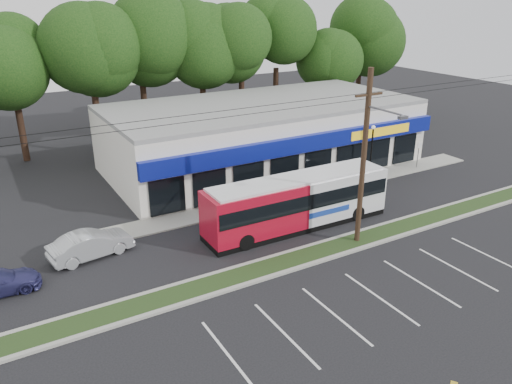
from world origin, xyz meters
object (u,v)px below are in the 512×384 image
object	(u,v)px
sign_post	(419,151)
car_silver	(91,244)
lamp_post	(372,145)
utility_pole	(363,154)
metrobus	(298,201)
car_dark	(332,179)
pedestrian_a	(360,186)
pedestrian_b	(352,180)

from	to	relation	value
sign_post	car_silver	distance (m)	26.84
lamp_post	sign_post	world-z (taller)	lamp_post
lamp_post	car_silver	bearing A→B (deg)	-175.28
utility_pole	car_silver	bearing A→B (deg)	155.95
metrobus	car_silver	size ratio (longest dim) A/B	2.69
car_dark	sign_post	bearing A→B (deg)	-98.27
car_silver	pedestrian_a	world-z (taller)	pedestrian_a
metrobus	pedestrian_a	world-z (taller)	metrobus
utility_pole	metrobus	bearing A→B (deg)	114.74
lamp_post	car_dark	xyz separation A→B (m)	(-4.12, -0.50, -1.83)
metrobus	car_dark	world-z (taller)	metrobus
pedestrian_a	pedestrian_b	distance (m)	1.39
utility_pole	sign_post	xyz separation A→B (m)	(13.17, 7.65, -3.86)
metrobus	pedestrian_b	bearing A→B (deg)	23.21
utility_pole	pedestrian_a	size ratio (longest dim) A/B	26.30
car_silver	pedestrian_b	size ratio (longest dim) A/B	2.54
sign_post	metrobus	distance (m)	15.37
lamp_post	metrobus	xyz separation A→B (m)	(-9.81, -4.30, -0.95)
car_dark	pedestrian_b	bearing A→B (deg)	-141.96
metrobus	car_dark	bearing A→B (deg)	34.40
car_dark	metrobus	bearing A→B (deg)	113.71
utility_pole	pedestrian_a	world-z (taller)	utility_pole
car_dark	utility_pole	bearing A→B (deg)	141.24
car_dark	car_silver	size ratio (longest dim) A/B	1.10
utility_pole	lamp_post	xyz separation A→B (m)	(8.17, 7.87, -2.74)
lamp_post	car_silver	distance (m)	21.94
lamp_post	car_dark	world-z (taller)	lamp_post
lamp_post	metrobus	size ratio (longest dim) A/B	0.35
sign_post	pedestrian_b	size ratio (longest dim) A/B	1.25
utility_pole	car_silver	distance (m)	15.62
sign_post	pedestrian_a	world-z (taller)	sign_post
metrobus	lamp_post	bearing A→B (deg)	24.35
car_silver	pedestrian_b	distance (m)	18.75
car_silver	pedestrian_a	distance (m)	18.34
car_dark	car_silver	distance (m)	17.70
utility_pole	lamp_post	distance (m)	11.67
sign_post	pedestrian_b	bearing A→B (deg)	-171.08
utility_pole	metrobus	distance (m)	5.39
utility_pole	car_silver	world-z (taller)	utility_pole
utility_pole	metrobus	xyz separation A→B (m)	(-1.65, 3.57, -3.69)
utility_pole	car_dark	bearing A→B (deg)	61.25
utility_pole	sign_post	bearing A→B (deg)	30.15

